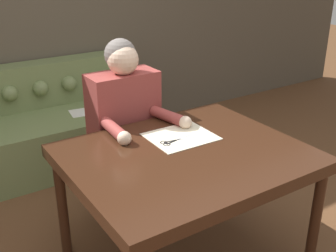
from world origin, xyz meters
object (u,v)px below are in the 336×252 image
Objects in this scene: person at (125,130)px; scissors at (173,142)px; dining_table at (186,164)px; couch at (49,128)px.

person reaches higher than scissors.
scissors is at bearing -85.35° from person.
dining_table is 0.65m from person.
dining_table is at bearing -82.47° from couch.
person is 0.51m from scissors.
dining_table is 1.75m from couch.
dining_table is 0.74× the size of couch.
couch is at bearing 100.34° from person.
person is (-0.03, 0.65, -0.03)m from dining_table.
dining_table is at bearing -93.29° from scissors.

